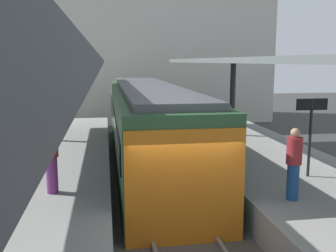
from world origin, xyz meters
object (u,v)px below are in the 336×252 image
(platform_sign, at_px, (311,120))
(passenger_near_bench, at_px, (51,156))
(passenger_mid_platform, at_px, (294,163))
(commuter_train, at_px, (148,124))

(platform_sign, height_order, passenger_near_bench, platform_sign)
(passenger_near_bench, bearing_deg, passenger_mid_platform, -13.88)
(passenger_near_bench, xyz_separation_m, passenger_mid_platform, (5.64, -1.39, -0.04))
(platform_sign, bearing_deg, commuter_train, 126.11)
(passenger_near_bench, height_order, passenger_mid_platform, passenger_near_bench)
(passenger_near_bench, distance_m, passenger_mid_platform, 5.81)
(passenger_mid_platform, bearing_deg, platform_sign, 51.77)
(commuter_train, height_order, passenger_mid_platform, commuter_train)
(commuter_train, distance_m, platform_sign, 6.76)
(passenger_near_bench, bearing_deg, platform_sign, 2.40)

